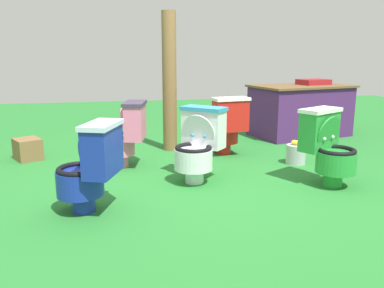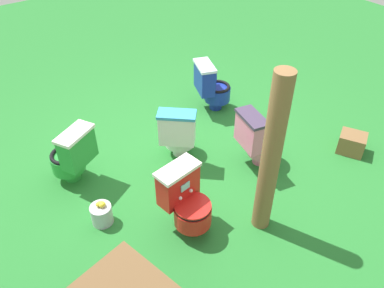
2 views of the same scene
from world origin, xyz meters
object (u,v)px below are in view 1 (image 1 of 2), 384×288
Objects in this scene: toilet_white at (198,144)px; lemon_bucket at (296,154)px; toilet_red at (226,126)px; vendor_table at (300,110)px; toilet_pink at (126,134)px; toilet_green at (328,146)px; small_crate at (28,149)px; toilet_blue at (90,167)px; wooden_post at (169,83)px.

lemon_bucket is at bearing -120.60° from toilet_white.
toilet_red is 1.72m from vendor_table.
toilet_pink is 1.00× the size of toilet_green.
small_crate is (-3.82, -0.68, -0.27)m from vendor_table.
vendor_table reaches higher than toilet_green.
toilet_pink is 1.28m from small_crate.
toilet_white is at bearing -121.17° from toilet_pink.
toilet_green is (1.18, -0.36, 0.00)m from toilet_white.
vendor_table is 3.89m from small_crate.
lemon_bucket is at bearing -14.92° from small_crate.
toilet_blue is 1.31m from toilet_pink.
toilet_white and toilet_blue have the same top height.
small_crate is (-0.81, 1.81, -0.25)m from toilet_blue.
lemon_bucket is (0.66, -0.56, -0.25)m from toilet_red.
vendor_table is at bearing -29.76° from toilet_blue.
wooden_post is (-0.64, 0.42, 0.50)m from toilet_red.
toilet_blue is 2.63× the size of lemon_bucket.
toilet_white is 0.45× the size of vendor_table.
toilet_white is at bearing -129.19° from toilet_red.
toilet_green is 2.34× the size of small_crate.
toilet_red is at bearing -92.55° from toilet_green.
toilet_green is at bearing -110.33° from vendor_table.
toilet_red is (0.56, 0.94, -0.00)m from toilet_white.
toilet_white and toilet_pink have the same top height.
toilet_pink and toilet_green have the same top height.
toilet_pink is at bearing -1.79° from toilet_white.
wooden_post is 6.33× the size of lemon_bucket.
lemon_bucket is at bearing -36.83° from wooden_post.
toilet_white is at bearing -162.71° from lemon_bucket.
lemon_bucket is at bearing -121.51° from toilet_green.
toilet_white is 1.24m from toilet_green.
toilet_pink is at bearing 172.10° from lemon_bucket.
toilet_pink and toilet_red have the same top height.
wooden_post is at bearing -166.06° from vendor_table.
toilet_blue is at bearing -115.02° from wooden_post.
toilet_blue is 3.91m from vendor_table.
toilet_red is (1.56, 1.56, -0.00)m from toilet_blue.
toilet_green is 2.63× the size of lemon_bucket.
toilet_red is 0.91m from wooden_post.
wooden_post is at bearing 138.59° from toilet_red.
lemon_bucket is at bearing -45.19° from toilet_blue.
toilet_red is 1.00× the size of toilet_green.
small_crate is at bearing -169.83° from vendor_table.
wooden_post is 1.79m from lemon_bucket.
toilet_pink is 1.00× the size of toilet_red.
toilet_white is 2.75m from vendor_table.
toilet_blue is at bearing -143.26° from toilet_red.
vendor_table reaches higher than toilet_white.
toilet_white and toilet_red have the same top height.
toilet_red is at bearing 139.98° from lemon_bucket.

